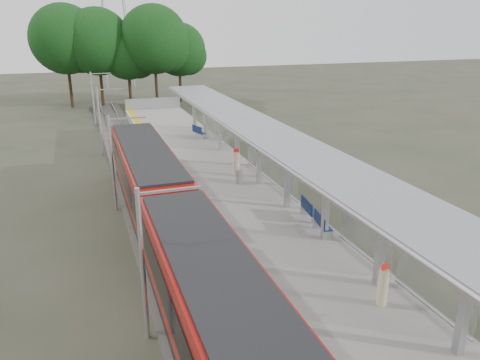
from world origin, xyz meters
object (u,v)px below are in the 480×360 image
(train, at_px, (172,223))
(litter_bin, at_px, (239,177))
(bench_mid, at_px, (308,209))
(info_pillar_far, at_px, (236,164))
(bench_near, at_px, (322,223))
(info_pillar_near, at_px, (383,287))
(bench_far, at_px, (198,131))

(train, height_order, litter_bin, train)
(bench_mid, height_order, info_pillar_far, info_pillar_far)
(bench_near, bearing_deg, train, -178.28)
(info_pillar_far, bearing_deg, info_pillar_near, -66.10)
(bench_near, xyz_separation_m, bench_far, (-0.75, 19.75, 0.01))
(bench_mid, xyz_separation_m, litter_bin, (-1.49, 6.04, -0.12))
(train, relative_size, bench_mid, 18.04)
(bench_near, xyz_separation_m, litter_bin, (-1.29, 7.74, -0.10))
(bench_near, distance_m, bench_mid, 1.71)
(bench_far, height_order, info_pillar_far, info_pillar_far)
(bench_far, height_order, litter_bin, bench_far)
(bench_far, relative_size, info_pillar_far, 0.88)
(info_pillar_near, xyz_separation_m, litter_bin, (-0.51, 13.45, -0.27))
(bench_near, xyz_separation_m, info_pillar_far, (-0.95, 9.29, 0.24))
(info_pillar_near, bearing_deg, bench_near, 65.64)
(bench_near, relative_size, bench_far, 0.97)
(bench_near, distance_m, info_pillar_near, 5.77)
(bench_mid, bearing_deg, info_pillar_near, -90.23)
(train, xyz_separation_m, litter_bin, (5.35, 6.76, -0.64))
(train, relative_size, bench_far, 18.08)
(info_pillar_far, height_order, litter_bin, info_pillar_far)
(bench_near, height_order, litter_bin, bench_near)
(info_pillar_near, relative_size, litter_bin, 1.91)
(litter_bin, bearing_deg, info_pillar_far, 77.47)
(info_pillar_near, bearing_deg, litter_bin, 75.58)
(info_pillar_near, bearing_deg, bench_far, 73.33)
(bench_far, bearing_deg, train, -123.81)
(bench_near, bearing_deg, info_pillar_near, -87.67)
(litter_bin, bearing_deg, train, -128.38)
(bench_mid, height_order, litter_bin, bench_mid)
(bench_mid, xyz_separation_m, info_pillar_near, (-0.98, -7.41, 0.15))
(info_pillar_far, bearing_deg, train, -101.16)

